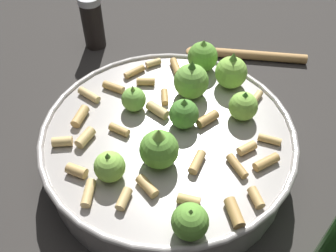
# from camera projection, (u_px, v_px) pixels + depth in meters

# --- Properties ---
(ground_plane) EXTENTS (2.40, 2.40, 0.00)m
(ground_plane) POSITION_uv_depth(u_px,v_px,m) (168.00, 162.00, 0.52)
(ground_plane) COLOR #2D2B28
(cooking_pan) EXTENTS (0.32, 0.32, 0.12)m
(cooking_pan) POSITION_uv_depth(u_px,v_px,m) (170.00, 142.00, 0.49)
(cooking_pan) COLOR #9E9993
(cooking_pan) RESTS_ON ground
(pepper_shaker) EXTENTS (0.04, 0.04, 0.10)m
(pepper_shaker) POSITION_uv_depth(u_px,v_px,m) (92.00, 22.00, 0.67)
(pepper_shaker) COLOR black
(pepper_shaker) RESTS_ON ground
(wooden_spoon) EXTENTS (0.18, 0.15, 0.02)m
(wooden_spoon) POSITION_uv_depth(u_px,v_px,m) (238.00, 54.00, 0.67)
(wooden_spoon) COLOR #B2844C
(wooden_spoon) RESTS_ON ground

